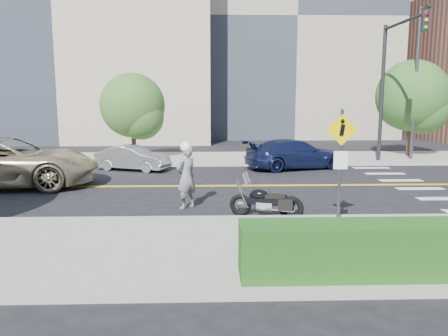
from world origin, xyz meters
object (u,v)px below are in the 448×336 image
suv (5,162)px  parked_car_silver (133,158)px  pedestrian_sign (341,158)px  motorcyclist (186,175)px  motorcycle (266,195)px  parked_car_blue (295,154)px

suv → parked_car_silver: suv is taller
pedestrian_sign → motorcyclist: 4.94m
pedestrian_sign → motorcyclist: bearing=145.0°
pedestrian_sign → suv: bearing=150.3°
motorcycle → parked_car_blue: (2.55, 8.80, 0.08)m
pedestrian_sign → suv: 12.96m
pedestrian_sign → parked_car_silver: (-6.96, 10.30, -1.37)m
motorcycle → parked_car_blue: size_ratio=0.42×
parked_car_silver → parked_car_blue: size_ratio=0.72×
suv → parked_car_blue: suv is taller
suv → parked_car_silver: bearing=-53.4°
pedestrian_sign → motorcycle: 2.69m
parked_car_silver → suv: bearing=152.3°
motorcycle → parked_car_silver: motorcycle is taller
suv → motorcycle: bearing=-121.8°
parked_car_blue → pedestrian_sign: bearing=158.2°
motorcycle → motorcyclist: bearing=173.8°
motorcycle → parked_car_blue: 9.16m
parked_car_silver → parked_car_blue: parked_car_blue is taller
pedestrian_sign → motorcycle: size_ratio=1.43×
pedestrian_sign → parked_car_silver: bearing=124.0°
motorcyclist → parked_car_silver: (-2.98, 7.52, -0.46)m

